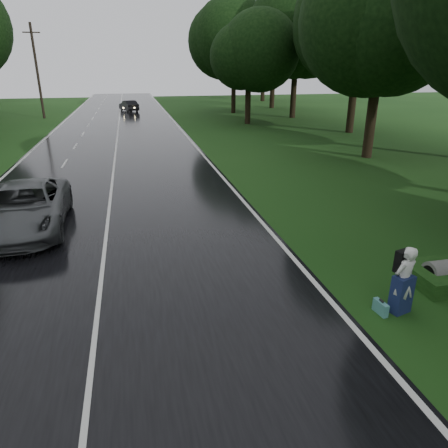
{
  "coord_description": "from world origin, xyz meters",
  "views": [
    {
      "loc": [
        1.14,
        -6.51,
        5.66
      ],
      "look_at": [
        3.73,
        5.02,
        1.1
      ],
      "focal_mm": 32.87,
      "sensor_mm": 36.0,
      "label": 1
    }
  ],
  "objects": [
    {
      "name": "culvert",
      "position": [
        9.48,
        1.98,
        0.0
      ],
      "size": [
        1.37,
        0.69,
        0.69
      ],
      "primitive_type": "cylinder",
      "rotation": [
        0.0,
        1.57,
        0.0
      ],
      "color": "slate",
      "rests_on": "ground"
    },
    {
      "name": "suitcase",
      "position": [
        6.75,
        1.02,
        0.16
      ],
      "size": [
        0.17,
        0.47,
        0.33
      ],
      "primitive_type": "cube",
      "rotation": [
        0.0,
        0.0,
        0.09
      ],
      "color": "teal",
      "rests_on": "ground"
    },
    {
      "name": "tree_right_f",
      "position": [
        14.31,
        46.54,
        0.0
      ],
      "size": [
        9.72,
        9.72,
        15.18
      ],
      "primitive_type": null,
      "color": "black",
      "rests_on": "ground"
    },
    {
      "name": "utility_pole_far",
      "position": [
        -8.5,
        45.64,
        0.0
      ],
      "size": [
        1.8,
        0.28,
        10.07
      ],
      "primitive_type": null,
      "color": "black",
      "rests_on": "ground"
    },
    {
      "name": "tree_right_e",
      "position": [
        13.21,
        35.86,
        0.0
      ],
      "size": [
        7.88,
        7.88,
        12.32
      ],
      "primitive_type": null,
      "color": "black",
      "rests_on": "ground"
    },
    {
      "name": "tree_right_d",
      "position": [
        16.32,
        17.77,
        0.0
      ],
      "size": [
        9.25,
        9.25,
        14.45
      ],
      "primitive_type": null,
      "color": "black",
      "rests_on": "ground"
    },
    {
      "name": "ground",
      "position": [
        0.0,
        0.0,
        0.0
      ],
      "size": [
        160.0,
        160.0,
        0.0
      ],
      "primitive_type": "plane",
      "color": "#1A4012",
      "rests_on": "ground"
    },
    {
      "name": "road",
      "position": [
        0.0,
        20.0,
        0.02
      ],
      "size": [
        12.0,
        140.0,
        0.04
      ],
      "primitive_type": "cube",
      "color": "black",
      "rests_on": "ground"
    },
    {
      "name": "far_car",
      "position": [
        1.17,
        51.36,
        0.73
      ],
      "size": [
        2.69,
        4.47,
        1.39
      ],
      "primitive_type": "imported",
      "rotation": [
        0.0,
        0.0,
        3.45
      ],
      "color": "black",
      "rests_on": "road"
    },
    {
      "name": "hitchhiker",
      "position": [
        7.26,
        1.02,
        0.81
      ],
      "size": [
        0.73,
        0.69,
        1.74
      ],
      "color": "silver",
      "rests_on": "ground"
    },
    {
      "name": "grey_car",
      "position": [
        -2.81,
        8.81,
        0.87
      ],
      "size": [
        2.98,
        6.09,
        1.67
      ],
      "primitive_type": "imported",
      "rotation": [
        0.0,
        0.0,
        0.04
      ],
      "color": "#4F5254",
      "rests_on": "road"
    },
    {
      "name": "lane_center",
      "position": [
        0.0,
        20.0,
        0.04
      ],
      "size": [
        0.12,
        140.0,
        0.01
      ],
      "primitive_type": "cube",
      "color": "silver",
      "rests_on": "road"
    }
  ]
}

